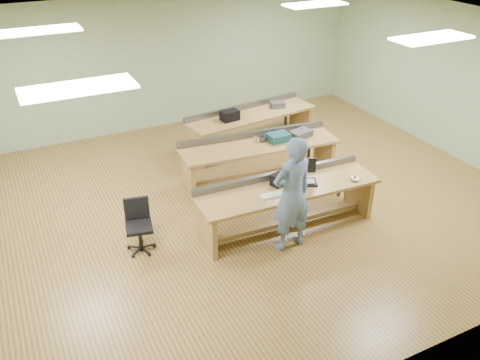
# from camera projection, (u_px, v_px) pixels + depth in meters

# --- Properties ---
(floor) EXTENTS (10.00, 10.00, 0.00)m
(floor) POSITION_uv_depth(u_px,v_px,m) (232.00, 205.00, 8.95)
(floor) COLOR olive
(floor) RESTS_ON ground
(ceiling) EXTENTS (10.00, 10.00, 0.00)m
(ceiling) POSITION_uv_depth(u_px,v_px,m) (230.00, 32.00, 7.50)
(ceiling) COLOR silver
(ceiling) RESTS_ON wall_back
(wall_back) EXTENTS (10.00, 0.04, 3.00)m
(wall_back) POSITION_uv_depth(u_px,v_px,m) (154.00, 63.00, 11.36)
(wall_back) COLOR #8FA87F
(wall_back) RESTS_ON floor
(wall_front) EXTENTS (10.00, 0.04, 3.00)m
(wall_front) POSITION_uv_depth(u_px,v_px,m) (403.00, 265.00, 5.09)
(wall_front) COLOR #8FA87F
(wall_front) RESTS_ON floor
(wall_right) EXTENTS (0.04, 8.00, 3.00)m
(wall_right) POSITION_uv_depth(u_px,v_px,m) (456.00, 83.00, 10.17)
(wall_right) COLOR #8FA87F
(wall_right) RESTS_ON floor
(fluor_panels) EXTENTS (6.20, 3.50, 0.03)m
(fluor_panels) POSITION_uv_depth(u_px,v_px,m) (230.00, 34.00, 7.51)
(fluor_panels) COLOR white
(fluor_panels) RESTS_ON ceiling
(workbench_front) EXTENTS (3.01, 0.90, 0.86)m
(workbench_front) POSITION_uv_depth(u_px,v_px,m) (287.00, 197.00, 8.10)
(workbench_front) COLOR #A67B46
(workbench_front) RESTS_ON floor
(workbench_mid) EXTENTS (3.04, 1.08, 0.86)m
(workbench_mid) POSITION_uv_depth(u_px,v_px,m) (259.00, 153.00, 9.52)
(workbench_mid) COLOR #A67B46
(workbench_mid) RESTS_ON floor
(workbench_back) EXTENTS (2.95, 1.13, 0.86)m
(workbench_back) POSITION_uv_depth(u_px,v_px,m) (251.00, 122.00, 10.82)
(workbench_back) COLOR #A67B46
(workbench_back) RESTS_ON floor
(person) EXTENTS (0.71, 0.50, 1.84)m
(person) POSITION_uv_depth(u_px,v_px,m) (292.00, 195.00, 7.45)
(person) COLOR #6B88AF
(person) RESTS_ON floor
(laptop_base) EXTENTS (0.40, 0.37, 0.04)m
(laptop_base) POSITION_uv_depth(u_px,v_px,m) (306.00, 182.00, 8.09)
(laptop_base) COLOR black
(laptop_base) RESTS_ON workbench_front
(laptop_screen) EXTENTS (0.30, 0.14, 0.25)m
(laptop_screen) POSITION_uv_depth(u_px,v_px,m) (306.00, 166.00, 8.08)
(laptop_screen) COLOR black
(laptop_screen) RESTS_ON laptop_base
(keyboard) EXTENTS (0.46, 0.19, 0.03)m
(keyboard) POSITION_uv_depth(u_px,v_px,m) (275.00, 195.00, 7.76)
(keyboard) COLOR beige
(keyboard) RESTS_ON workbench_front
(trackball_mouse) EXTENTS (0.14, 0.17, 0.07)m
(trackball_mouse) POSITION_uv_depth(u_px,v_px,m) (355.00, 178.00, 8.16)
(trackball_mouse) COLOR white
(trackball_mouse) RESTS_ON workbench_front
(camera_bag) EXTENTS (0.32, 0.26, 0.19)m
(camera_bag) POSITION_uv_depth(u_px,v_px,m) (280.00, 179.00, 8.02)
(camera_bag) COLOR black
(camera_bag) RESTS_ON workbench_front
(task_chair) EXTENTS (0.53, 0.53, 0.83)m
(task_chair) POSITION_uv_depth(u_px,v_px,m) (140.00, 232.00, 7.68)
(task_chair) COLOR black
(task_chair) RESTS_ON floor
(parts_bin_teal) EXTENTS (0.41, 0.31, 0.14)m
(parts_bin_teal) POSITION_uv_depth(u_px,v_px,m) (278.00, 137.00, 9.50)
(parts_bin_teal) COLOR #164048
(parts_bin_teal) RESTS_ON workbench_mid
(parts_bin_grey) EXTENTS (0.46, 0.35, 0.11)m
(parts_bin_grey) POSITION_uv_depth(u_px,v_px,m) (301.00, 133.00, 9.68)
(parts_bin_grey) COLOR #38383B
(parts_bin_grey) RESTS_ON workbench_mid
(mug) EXTENTS (0.16, 0.16, 0.10)m
(mug) POSITION_uv_depth(u_px,v_px,m) (262.00, 139.00, 9.47)
(mug) COLOR #38383B
(mug) RESTS_ON workbench_mid
(drinks_can) EXTENTS (0.08, 0.08, 0.12)m
(drinks_can) POSITION_uv_depth(u_px,v_px,m) (255.00, 140.00, 9.42)
(drinks_can) COLOR silver
(drinks_can) RESTS_ON workbench_mid
(storage_box_back) EXTENTS (0.38, 0.29, 0.20)m
(storage_box_back) POSITION_uv_depth(u_px,v_px,m) (230.00, 115.00, 10.37)
(storage_box_back) COLOR black
(storage_box_back) RESTS_ON workbench_back
(tray_back) EXTENTS (0.35, 0.29, 0.12)m
(tray_back) POSITION_uv_depth(u_px,v_px,m) (278.00, 105.00, 11.02)
(tray_back) COLOR #38383B
(tray_back) RESTS_ON workbench_back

